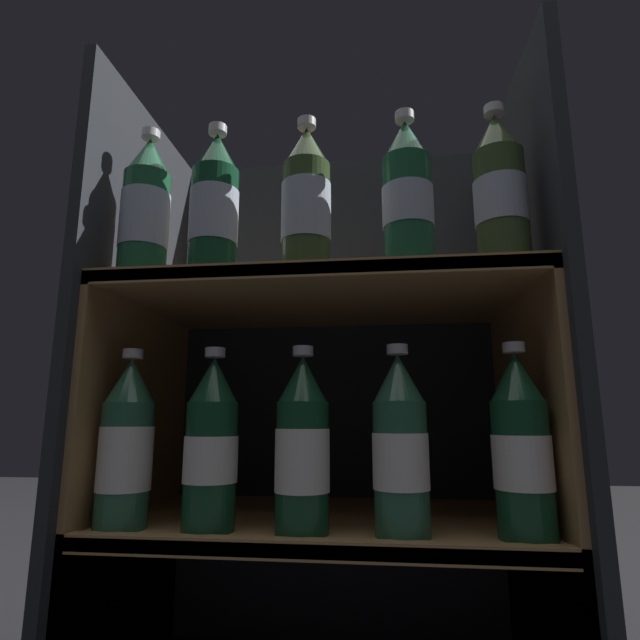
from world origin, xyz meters
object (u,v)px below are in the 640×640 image
(bottle_upper_front_1, at_px, (214,208))
(bottle_lower_front_4, at_px, (521,448))
(bottle_lower_front_0, at_px, (126,446))
(bottle_lower_front_1, at_px, (211,446))
(bottle_upper_front_4, at_px, (500,192))
(bottle_upper_front_3, at_px, (407,197))
(bottle_upper_front_2, at_px, (306,203))
(bottle_upper_front_0, at_px, (145,212))
(bottle_lower_front_2, at_px, (302,447))
(bottle_lower_front_3, at_px, (400,448))

(bottle_upper_front_1, bearing_deg, bottle_lower_front_4, 0.00)
(bottle_lower_front_0, bearing_deg, bottle_lower_front_1, 0.00)
(bottle_upper_front_4, height_order, bottle_lower_front_4, bottle_upper_front_4)
(bottle_upper_front_3, bearing_deg, bottle_upper_front_1, -180.00)
(bottle_upper_front_3, height_order, bottle_lower_front_0, bottle_upper_front_3)
(bottle_upper_front_2, distance_m, bottle_lower_front_4, 0.48)
(bottle_upper_front_0, bearing_deg, bottle_lower_front_2, 0.00)
(bottle_upper_front_0, xyz_separation_m, bottle_lower_front_3, (0.40, 0.00, -0.37))
(bottle_upper_front_2, bearing_deg, bottle_lower_front_4, 0.00)
(bottle_upper_front_3, distance_m, bottle_lower_front_4, 0.40)
(bottle_upper_front_3, relative_size, bottle_lower_front_3, 1.00)
(bottle_upper_front_3, xyz_separation_m, bottle_lower_front_1, (-0.30, -0.00, -0.37))
(bottle_lower_front_1, bearing_deg, bottle_lower_front_3, 0.00)
(bottle_upper_front_0, distance_m, bottle_upper_front_2, 0.27)
(bottle_upper_front_2, bearing_deg, bottle_lower_front_0, 180.00)
(bottle_upper_front_3, bearing_deg, bottle_upper_front_4, -0.00)
(bottle_lower_front_2, bearing_deg, bottle_upper_front_4, -0.00)
(bottle_upper_front_0, bearing_deg, bottle_lower_front_1, 0.00)
(bottle_lower_front_2, bearing_deg, bottle_upper_front_0, -180.00)
(bottle_lower_front_3, bearing_deg, bottle_upper_front_4, 0.00)
(bottle_lower_front_2, relative_size, bottle_lower_front_3, 1.00)
(bottle_lower_front_0, bearing_deg, bottle_upper_front_1, 0.00)
(bottle_lower_front_0, height_order, bottle_lower_front_3, same)
(bottle_upper_front_4, height_order, bottle_lower_front_1, bottle_upper_front_4)
(bottle_lower_front_1, bearing_deg, bottle_lower_front_4, 0.00)
(bottle_upper_front_4, distance_m, bottle_lower_front_4, 0.37)
(bottle_lower_front_0, distance_m, bottle_lower_front_3, 0.40)
(bottle_upper_front_0, xyz_separation_m, bottle_lower_front_2, (0.26, 0.00, -0.37))
(bottle_upper_front_0, relative_size, bottle_upper_front_4, 1.00)
(bottle_upper_front_0, relative_size, bottle_lower_front_4, 1.00)
(bottle_upper_front_1, xyz_separation_m, bottle_upper_front_3, (0.31, 0.00, 0.00))
(bottle_upper_front_0, relative_size, bottle_lower_front_2, 1.00)
(bottle_upper_front_1, height_order, bottle_lower_front_0, bottle_upper_front_1)
(bottle_lower_front_0, height_order, bottle_lower_front_2, same)
(bottle_upper_front_1, distance_m, bottle_upper_front_3, 0.31)
(bottle_lower_front_0, relative_size, bottle_lower_front_3, 1.00)
(bottle_lower_front_1, xyz_separation_m, bottle_lower_front_4, (0.44, 0.00, -0.00))
(bottle_lower_front_0, xyz_separation_m, bottle_lower_front_4, (0.57, 0.00, 0.00))
(bottle_upper_front_0, distance_m, bottle_lower_front_1, 0.39)
(bottle_upper_front_4, relative_size, bottle_lower_front_3, 1.00)
(bottle_upper_front_1, relative_size, bottle_lower_front_1, 1.00)
(bottle_upper_front_2, height_order, bottle_lower_front_4, bottle_upper_front_2)
(bottle_upper_front_4, bearing_deg, bottle_upper_front_2, -180.00)
(bottle_upper_front_4, xyz_separation_m, bottle_lower_front_3, (-0.16, 0.00, -0.37))
(bottle_lower_front_3, bearing_deg, bottle_lower_front_2, 180.00)
(bottle_upper_front_4, distance_m, bottle_lower_front_2, 0.48)
(bottle_lower_front_0, bearing_deg, bottle_upper_front_2, -0.00)
(bottle_upper_front_1, distance_m, bottle_lower_front_2, 0.40)
(bottle_lower_front_4, bearing_deg, bottle_lower_front_1, 180.00)
(bottle_upper_front_1, xyz_separation_m, bottle_lower_front_0, (-0.12, 0.00, -0.37))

